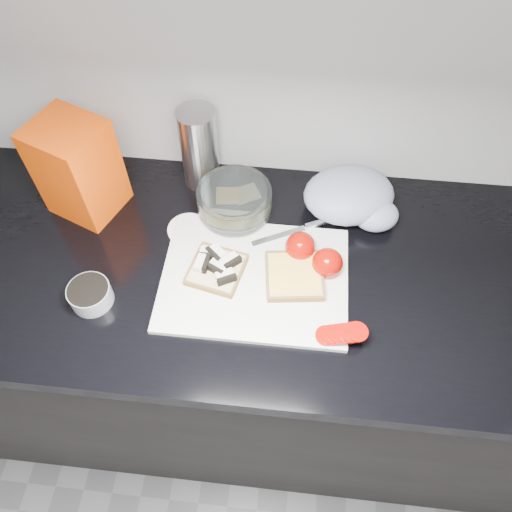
{
  "coord_description": "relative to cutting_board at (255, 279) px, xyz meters",
  "views": [
    {
      "loc": [
        0.12,
        0.58,
        1.82
      ],
      "look_at": [
        0.06,
        1.19,
        0.95
      ],
      "focal_mm": 35.0,
      "sensor_mm": 36.0,
      "label": 1
    }
  ],
  "objects": [
    {
      "name": "tub_lid",
      "position": [
        -0.17,
        0.12,
        -0.0
      ],
      "size": [
        0.12,
        0.12,
        0.01
      ],
      "primitive_type": "cylinder",
      "rotation": [
        0.0,
        0.0,
        -0.29
      ],
      "color": "white",
      "rests_on": "countertop"
    },
    {
      "name": "countertop",
      "position": [
        -0.06,
        0.04,
        -0.03
      ],
      "size": [
        3.5,
        0.64,
        0.04
      ],
      "primitive_type": "cube",
      "color": "black",
      "rests_on": "base_cabinet"
    },
    {
      "name": "bread_bag",
      "position": [
        -0.42,
        0.18,
        0.11
      ],
      "size": [
        0.19,
        0.18,
        0.23
      ],
      "primitive_type": "cube",
      "rotation": [
        0.0,
        0.0,
        -0.39
      ],
      "color": "#F72C04",
      "rests_on": "countertop"
    },
    {
      "name": "knife",
      "position": [
        0.09,
        0.14,
        0.01
      ],
      "size": [
        0.18,
        0.1,
        0.01
      ],
      "rotation": [
        0.0,
        0.0,
        0.47
      ],
      "color": "silver",
      "rests_on": "cutting_board"
    },
    {
      "name": "grocery_bag",
      "position": [
        0.21,
        0.22,
        0.04
      ],
      "size": [
        0.25,
        0.22,
        0.09
      ],
      "rotation": [
        0.0,
        0.0,
        0.27
      ],
      "color": "#9CA7C0",
      "rests_on": "countertop"
    },
    {
      "name": "bread_right",
      "position": [
        0.09,
        0.01,
        0.01
      ],
      "size": [
        0.14,
        0.14,
        0.02
      ],
      "rotation": [
        0.0,
        0.0,
        0.13
      ],
      "color": "beige",
      "rests_on": "cutting_board"
    },
    {
      "name": "glass_bowl",
      "position": [
        -0.07,
        0.19,
        0.03
      ],
      "size": [
        0.17,
        0.17,
        0.07
      ],
      "rotation": [
        0.0,
        0.0,
        0.11
      ],
      "color": "silver",
      "rests_on": "countertop"
    },
    {
      "name": "seed_tub",
      "position": [
        -0.33,
        -0.08,
        0.02
      ],
      "size": [
        0.09,
        0.09,
        0.05
      ],
      "color": "#9A9F9F",
      "rests_on": "countertop"
    },
    {
      "name": "tomato_slices",
      "position": [
        0.19,
        -0.12,
        0.02
      ],
      "size": [
        0.11,
        0.06,
        0.02
      ],
      "rotation": [
        0.0,
        0.0,
        -0.36
      ],
      "color": "#9F0B03",
      "rests_on": "cutting_board"
    },
    {
      "name": "bread_left",
      "position": [
        -0.08,
        0.01,
        0.02
      ],
      "size": [
        0.14,
        0.14,
        0.04
      ],
      "rotation": [
        0.0,
        0.0,
        -0.22
      ],
      "color": "beige",
      "rests_on": "cutting_board"
    },
    {
      "name": "whole_tomatoes",
      "position": [
        0.12,
        0.06,
        0.03
      ],
      "size": [
        0.13,
        0.1,
        0.07
      ],
      "rotation": [
        0.0,
        0.0,
        -0.24
      ],
      "color": "#9F0B03",
      "rests_on": "countertop"
    },
    {
      "name": "base_cabinet",
      "position": [
        -0.06,
        0.04,
        -0.48
      ],
      "size": [
        3.5,
        0.6,
        0.86
      ],
      "primitive_type": "cube",
      "color": "black",
      "rests_on": "ground"
    },
    {
      "name": "steel_canister",
      "position": [
        -0.16,
        0.28,
        0.1
      ],
      "size": [
        0.09,
        0.09,
        0.21
      ],
      "primitive_type": "cylinder",
      "color": "#A6A6AB",
      "rests_on": "countertop"
    },
    {
      "name": "cutting_board",
      "position": [
        0.0,
        0.0,
        0.0
      ],
      "size": [
        0.4,
        0.3,
        0.01
      ],
      "primitive_type": "cube",
      "color": "white",
      "rests_on": "countertop"
    }
  ]
}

